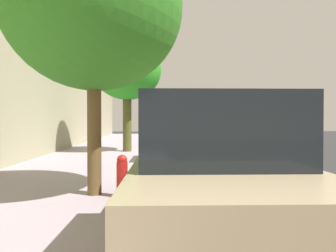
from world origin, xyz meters
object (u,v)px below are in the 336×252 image
parked_sedan_silver_second (167,137)px  parked_pickup_tan_far (205,172)px  parked_sedan_green_nearest (157,130)px  cyclist_with_backpack (151,130)px  street_tree_near_cyclist (127,71)px  street_tree_mid_block (94,8)px  parked_sedan_white_mid (172,145)px  bicycle_at_curb (154,139)px  fire_hydrant (122,176)px

parked_sedan_silver_second → parked_pickup_tan_far: bearing=89.0°
parked_sedan_green_nearest → cyclist_with_backpack: (0.75, 9.68, 0.31)m
parked_pickup_tan_far → street_tree_near_cyclist: size_ratio=0.96×
parked_sedan_green_nearest → parked_pickup_tan_far: size_ratio=0.83×
parked_sedan_silver_second → street_tree_mid_block: (2.18, 11.26, 3.22)m
parked_sedan_white_mid → bicycle_at_curb: (0.54, -9.79, -0.37)m
parked_sedan_silver_second → bicycle_at_curb: parked_sedan_silver_second is taller
parked_sedan_white_mid → parked_pickup_tan_far: (0.07, 7.06, 0.15)m
parked_pickup_tan_far → cyclist_with_backpack: (0.69, -17.31, 0.16)m
street_tree_near_cyclist → cyclist_with_backpack: bearing=-100.6°
parked_pickup_tan_far → fire_hydrant: parked_pickup_tan_far is taller
parked_sedan_silver_second → bicycle_at_curb: bearing=-79.5°
parked_sedan_green_nearest → street_tree_near_cyclist: size_ratio=0.79×
bicycle_at_curb → cyclist_with_backpack: (0.22, -0.46, 0.68)m
parked_sedan_green_nearest → street_tree_near_cyclist: 16.91m
street_tree_mid_block → fire_hydrant: size_ratio=6.57×
parked_pickup_tan_far → bicycle_at_curb: (0.47, -16.85, -0.52)m
cyclist_with_backpack → street_tree_near_cyclist: (1.26, 6.75, 3.17)m
parked_pickup_tan_far → cyclist_with_backpack: size_ratio=3.09×
parked_sedan_silver_second → parked_sedan_green_nearest: bearing=-89.3°
cyclist_with_backpack → street_tree_near_cyclist: street_tree_near_cyclist is taller
cyclist_with_backpack → street_tree_mid_block: size_ratio=0.31×
parked_sedan_white_mid → cyclist_with_backpack: bearing=-85.7°
fire_hydrant → parked_pickup_tan_far: bearing=131.2°
parked_pickup_tan_far → cyclist_with_backpack: bearing=-87.7°
street_tree_mid_block → cyclist_with_backpack: bearing=-94.6°
parked_sedan_silver_second → street_tree_mid_block: bearing=79.0°
fire_hydrant → parked_sedan_white_mid: bearing=-104.7°
parked_sedan_silver_second → parked_sedan_white_mid: bearing=88.5°
parked_sedan_silver_second → bicycle_at_curb: 3.86m
bicycle_at_curb → cyclist_with_backpack: bearing=-64.4°
street_tree_near_cyclist → parked_pickup_tan_far: bearing=100.5°
street_tree_near_cyclist → fire_hydrant: size_ratio=6.68×
parked_sedan_white_mid → parked_sedan_silver_second: bearing=-91.5°
street_tree_near_cyclist → parked_sedan_green_nearest: bearing=-97.0°
parked_sedan_white_mid → fire_hydrant: size_ratio=5.31×
parked_sedan_white_mid → parked_pickup_tan_far: 7.06m
bicycle_at_curb → street_tree_near_cyclist: bearing=76.7°
parked_sedan_white_mid → street_tree_near_cyclist: street_tree_near_cyclist is taller
parked_sedan_silver_second → fire_hydrant: (1.60, 11.51, -0.18)m
parked_sedan_green_nearest → bicycle_at_curb: 10.16m
bicycle_at_curb → street_tree_mid_block: street_tree_mid_block is taller
cyclist_with_backpack → street_tree_mid_block: street_tree_mid_block is taller
parked_sedan_silver_second → bicycle_at_curb: size_ratio=2.64×
parked_pickup_tan_far → street_tree_mid_block: bearing=-42.7°
parked_pickup_tan_far → bicycle_at_curb: parked_pickup_tan_far is taller
bicycle_at_curb → fire_hydrant: size_ratio=2.02×
bicycle_at_curb → parked_sedan_silver_second: bearing=100.5°
bicycle_at_curb → fire_hydrant: bearing=86.7°
street_tree_near_cyclist → street_tree_mid_block: bearing=90.0°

